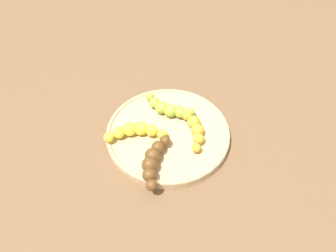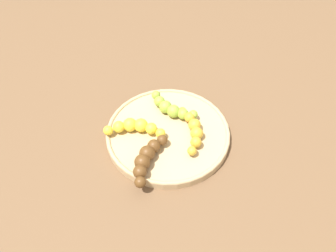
{
  "view_description": "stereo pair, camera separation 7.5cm",
  "coord_description": "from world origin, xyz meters",
  "px_view_note": "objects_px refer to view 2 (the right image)",
  "views": [
    {
      "loc": [
        -0.49,
        0.04,
        0.6
      ],
      "look_at": [
        0.0,
        0.0,
        0.04
      ],
      "focal_mm": 34.42,
      "sensor_mm": 36.0,
      "label": 1
    },
    {
      "loc": [
        -0.49,
        -0.03,
        0.6
      ],
      "look_at": [
        0.0,
        0.0,
        0.04
      ],
      "focal_mm": 34.42,
      "sensor_mm": 36.0,
      "label": 2
    }
  ],
  "objects_px": {
    "banana_overripe": "(147,158)",
    "banana_spotted": "(193,129)",
    "fruit_bowl": "(168,133)",
    "banana_green": "(171,108)",
    "banana_yellow": "(135,127)"
  },
  "relations": [
    {
      "from": "banana_yellow",
      "to": "banana_overripe",
      "type": "height_order",
      "value": "banana_overripe"
    },
    {
      "from": "banana_yellow",
      "to": "banana_spotted",
      "type": "distance_m",
      "value": 0.14
    },
    {
      "from": "banana_green",
      "to": "banana_yellow",
      "type": "bearing_deg",
      "value": -15.57
    },
    {
      "from": "fruit_bowl",
      "to": "banana_overripe",
      "type": "distance_m",
      "value": 0.11
    },
    {
      "from": "fruit_bowl",
      "to": "banana_spotted",
      "type": "relative_size",
      "value": 2.1
    },
    {
      "from": "banana_overripe",
      "to": "banana_spotted",
      "type": "bearing_deg",
      "value": -119.51
    },
    {
      "from": "banana_overripe",
      "to": "banana_spotted",
      "type": "height_order",
      "value": "banana_overripe"
    },
    {
      "from": "fruit_bowl",
      "to": "banana_spotted",
      "type": "xyz_separation_m",
      "value": [
        -0.0,
        -0.06,
        0.02
      ]
    },
    {
      "from": "fruit_bowl",
      "to": "banana_green",
      "type": "xyz_separation_m",
      "value": [
        0.06,
        -0.0,
        0.02
      ]
    },
    {
      "from": "banana_yellow",
      "to": "banana_green",
      "type": "xyz_separation_m",
      "value": [
        0.07,
        -0.08,
        -0.0
      ]
    },
    {
      "from": "banana_yellow",
      "to": "banana_overripe",
      "type": "bearing_deg",
      "value": -156.61
    },
    {
      "from": "banana_yellow",
      "to": "fruit_bowl",
      "type": "bearing_deg",
      "value": -84.21
    },
    {
      "from": "fruit_bowl",
      "to": "banana_spotted",
      "type": "height_order",
      "value": "banana_spotted"
    },
    {
      "from": "banana_yellow",
      "to": "banana_green",
      "type": "relative_size",
      "value": 1.22
    },
    {
      "from": "fruit_bowl",
      "to": "banana_overripe",
      "type": "height_order",
      "value": "banana_overripe"
    }
  ]
}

